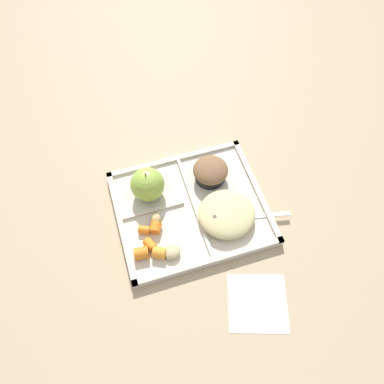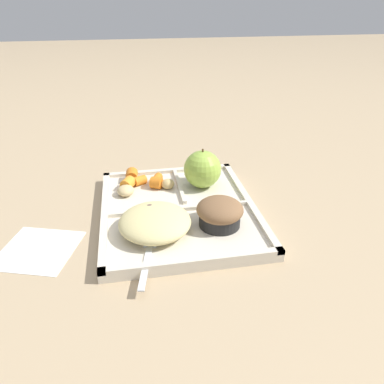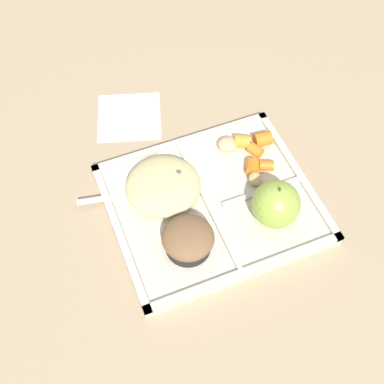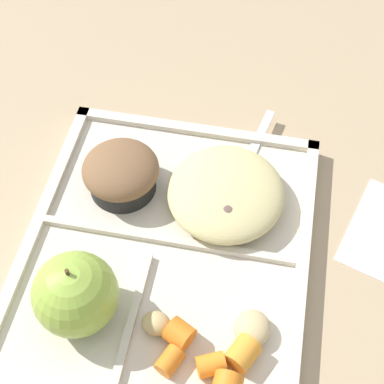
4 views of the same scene
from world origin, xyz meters
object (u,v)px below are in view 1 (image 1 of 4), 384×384
Objects in this scene: green_apple at (147,184)px; bran_muffin at (210,172)px; lunch_tray at (191,208)px; plastic_fork at (251,217)px.

green_apple reaches higher than bran_muffin.
lunch_tray is 2.13× the size of plastic_fork.
bran_muffin is at bearing 42.73° from lunch_tray.
bran_muffin is at bearing 113.31° from plastic_fork.
plastic_fork is (0.12, -0.07, 0.01)m from lunch_tray.
green_apple reaches higher than plastic_fork.
green_apple is 0.53× the size of plastic_fork.
lunch_tray reaches higher than plastic_fork.
green_apple reaches higher than lunch_tray.
bran_muffin is (0.07, 0.06, 0.03)m from lunch_tray.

